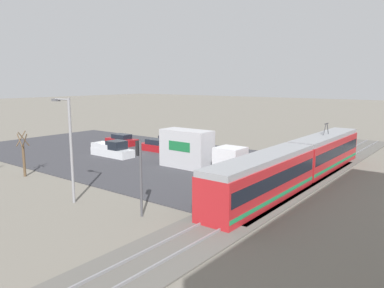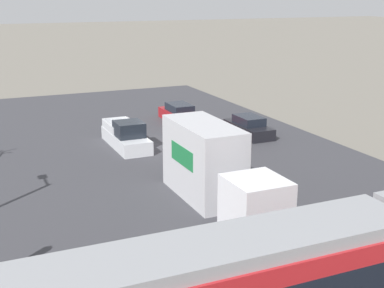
{
  "view_description": "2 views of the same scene",
  "coord_description": "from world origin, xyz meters",
  "px_view_note": "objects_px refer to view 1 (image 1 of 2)",
  "views": [
    {
      "loc": [
        30.13,
        32.41,
        8.66
      ],
      "look_at": [
        -0.66,
        8.55,
        2.11
      ],
      "focal_mm": 35.0,
      "sensor_mm": 36.0,
      "label": 1
    },
    {
      "loc": [
        12.08,
        32.41,
        10.06
      ],
      "look_at": [
        1.46,
        8.48,
        2.63
      ],
      "focal_mm": 50.0,
      "sensor_mm": 36.0,
      "label": 2
    }
  ],
  "objects_px": {
    "sedan_car_0": "(169,142)",
    "street_tree": "(24,156)",
    "traffic_light_pole": "(140,168)",
    "street_lamp_near_crossing": "(69,143)",
    "box_truck": "(197,151)",
    "sedan_car_1": "(156,146)",
    "pickup_truck": "(113,150)",
    "light_rail_tram": "(299,163)",
    "sedan_car_2": "(122,140)"
  },
  "relations": [
    {
      "from": "sedan_car_1",
      "to": "street_lamp_near_crossing",
      "type": "xyz_separation_m",
      "value": [
        18.28,
        8.85,
        3.69
      ]
    },
    {
      "from": "box_truck",
      "to": "sedan_car_0",
      "type": "distance_m",
      "value": 13.59
    },
    {
      "from": "box_truck",
      "to": "street_lamp_near_crossing",
      "type": "relative_size",
      "value": 1.21
    },
    {
      "from": "sedan_car_1",
      "to": "street_tree",
      "type": "relative_size",
      "value": 1.06
    },
    {
      "from": "sedan_car_0",
      "to": "sedan_car_2",
      "type": "height_order",
      "value": "sedan_car_2"
    },
    {
      "from": "box_truck",
      "to": "sedan_car_0",
      "type": "relative_size",
      "value": 2.02
    },
    {
      "from": "pickup_truck",
      "to": "street_tree",
      "type": "bearing_deg",
      "value": 3.19
    },
    {
      "from": "sedan_car_2",
      "to": "light_rail_tram",
      "type": "bearing_deg",
      "value": -97.42
    },
    {
      "from": "pickup_truck",
      "to": "sedan_car_1",
      "type": "xyz_separation_m",
      "value": [
        -5.55,
        1.59,
        -0.1
      ]
    },
    {
      "from": "sedan_car_0",
      "to": "traffic_light_pole",
      "type": "height_order",
      "value": "traffic_light_pole"
    },
    {
      "from": "pickup_truck",
      "to": "sedan_car_0",
      "type": "xyz_separation_m",
      "value": [
        -9.03,
        0.61,
        -0.12
      ]
    },
    {
      "from": "traffic_light_pole",
      "to": "sedan_car_1",
      "type": "bearing_deg",
      "value": -139.26
    },
    {
      "from": "sedan_car_1",
      "to": "street_tree",
      "type": "bearing_deg",
      "value": -3.39
    },
    {
      "from": "sedan_car_2",
      "to": "sedan_car_1",
      "type": "bearing_deg",
      "value": -94.34
    },
    {
      "from": "pickup_truck",
      "to": "sedan_car_1",
      "type": "bearing_deg",
      "value": 164.0
    },
    {
      "from": "sedan_car_1",
      "to": "light_rail_tram",
      "type": "bearing_deg",
      "value": 81.51
    },
    {
      "from": "pickup_truck",
      "to": "traffic_light_pole",
      "type": "height_order",
      "value": "traffic_light_pole"
    },
    {
      "from": "street_tree",
      "to": "pickup_truck",
      "type": "bearing_deg",
      "value": -176.81
    },
    {
      "from": "box_truck",
      "to": "street_lamp_near_crossing",
      "type": "xyz_separation_m",
      "value": [
        13.64,
        -1.0,
        2.55
      ]
    },
    {
      "from": "street_tree",
      "to": "sedan_car_0",
      "type": "bearing_deg",
      "value": 180.0
    },
    {
      "from": "traffic_light_pole",
      "to": "street_lamp_near_crossing",
      "type": "xyz_separation_m",
      "value": [
        1.01,
        -6.02,
        1.14
      ]
    },
    {
      "from": "sedan_car_0",
      "to": "sedan_car_1",
      "type": "bearing_deg",
      "value": 15.71
    },
    {
      "from": "traffic_light_pole",
      "to": "street_tree",
      "type": "bearing_deg",
      "value": -92.65
    },
    {
      "from": "sedan_car_1",
      "to": "traffic_light_pole",
      "type": "xyz_separation_m",
      "value": [
        17.26,
        14.87,
        2.55
      ]
    },
    {
      "from": "pickup_truck",
      "to": "sedan_car_2",
      "type": "distance_m",
      "value": 8.08
    },
    {
      "from": "box_truck",
      "to": "sedan_car_0",
      "type": "xyz_separation_m",
      "value": [
        -8.12,
        -10.83,
        -1.16
      ]
    },
    {
      "from": "pickup_truck",
      "to": "street_lamp_near_crossing",
      "type": "xyz_separation_m",
      "value": [
        12.73,
        10.44,
        3.59
      ]
    },
    {
      "from": "box_truck",
      "to": "street_tree",
      "type": "relative_size",
      "value": 2.16
    },
    {
      "from": "pickup_truck",
      "to": "traffic_light_pole",
      "type": "relative_size",
      "value": 1.13
    },
    {
      "from": "light_rail_tram",
      "to": "street_lamp_near_crossing",
      "type": "height_order",
      "value": "street_lamp_near_crossing"
    },
    {
      "from": "sedan_car_2",
      "to": "traffic_light_pole",
      "type": "distance_m",
      "value": 28.24
    },
    {
      "from": "sedan_car_0",
      "to": "sedan_car_2",
      "type": "relative_size",
      "value": 0.94
    },
    {
      "from": "sedan_car_1",
      "to": "traffic_light_pole",
      "type": "height_order",
      "value": "traffic_light_pole"
    },
    {
      "from": "box_truck",
      "to": "pickup_truck",
      "type": "relative_size",
      "value": 1.63
    },
    {
      "from": "light_rail_tram",
      "to": "street_lamp_near_crossing",
      "type": "distance_m",
      "value": 18.95
    },
    {
      "from": "sedan_car_1",
      "to": "street_lamp_near_crossing",
      "type": "height_order",
      "value": "street_lamp_near_crossing"
    },
    {
      "from": "sedan_car_2",
      "to": "box_truck",
      "type": "bearing_deg",
      "value": -107.11
    },
    {
      "from": "light_rail_tram",
      "to": "street_lamp_near_crossing",
      "type": "relative_size",
      "value": 3.55
    },
    {
      "from": "sedan_car_0",
      "to": "street_tree",
      "type": "xyz_separation_m",
      "value": [
        20.01,
        -0.0,
        1.25
      ]
    },
    {
      "from": "box_truck",
      "to": "street_lamp_near_crossing",
      "type": "height_order",
      "value": "street_lamp_near_crossing"
    },
    {
      "from": "sedan_car_1",
      "to": "sedan_car_2",
      "type": "height_order",
      "value": "sedan_car_1"
    },
    {
      "from": "traffic_light_pole",
      "to": "street_lamp_near_crossing",
      "type": "height_order",
      "value": "street_lamp_near_crossing"
    },
    {
      "from": "sedan_car_0",
      "to": "box_truck",
      "type": "bearing_deg",
      "value": 53.15
    },
    {
      "from": "light_rail_tram",
      "to": "sedan_car_0",
      "type": "xyz_separation_m",
      "value": [
        -6.42,
        -20.63,
        -1.03
      ]
    },
    {
      "from": "pickup_truck",
      "to": "sedan_car_0",
      "type": "relative_size",
      "value": 1.24
    },
    {
      "from": "light_rail_tram",
      "to": "sedan_car_0",
      "type": "relative_size",
      "value": 5.95
    },
    {
      "from": "pickup_truck",
      "to": "sedan_car_0",
      "type": "distance_m",
      "value": 9.05
    },
    {
      "from": "sedan_car_2",
      "to": "traffic_light_pole",
      "type": "height_order",
      "value": "traffic_light_pole"
    },
    {
      "from": "box_truck",
      "to": "pickup_truck",
      "type": "distance_m",
      "value": 11.53
    },
    {
      "from": "light_rail_tram",
      "to": "street_tree",
      "type": "bearing_deg",
      "value": -56.62
    }
  ]
}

